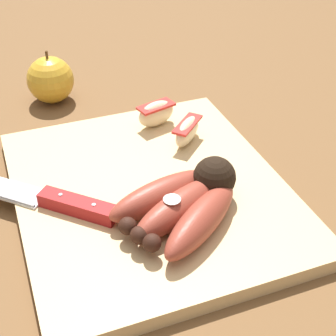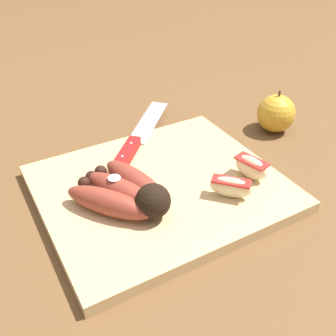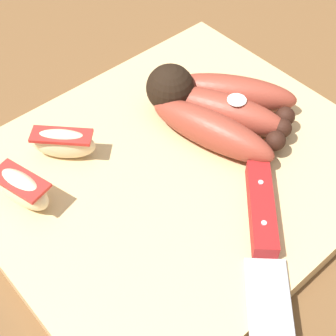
{
  "view_description": "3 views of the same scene",
  "coord_description": "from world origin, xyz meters",
  "px_view_note": "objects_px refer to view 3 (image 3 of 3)",
  "views": [
    {
      "loc": [
        0.48,
        -0.14,
        0.42
      ],
      "look_at": [
        -0.01,
        0.05,
        0.03
      ],
      "focal_mm": 53.9,
      "sensor_mm": 36.0,
      "label": 1
    },
    {
      "loc": [
        0.25,
        0.47,
        0.42
      ],
      "look_at": [
        -0.02,
        -0.0,
        0.03
      ],
      "focal_mm": 42.03,
      "sensor_mm": 36.0,
      "label": 2
    },
    {
      "loc": [
        -0.23,
        -0.23,
        0.4
      ],
      "look_at": [
        -0.02,
        0.0,
        0.04
      ],
      "focal_mm": 53.63,
      "sensor_mm": 36.0,
      "label": 3
    }
  ],
  "objects_px": {
    "chefs_knife": "(266,255)",
    "apple_wedge_near": "(63,143)",
    "apple_wedge_middle": "(22,189)",
    "banana_bunch": "(214,107)"
  },
  "relations": [
    {
      "from": "chefs_knife",
      "to": "apple_wedge_near",
      "type": "xyz_separation_m",
      "value": [
        -0.06,
        0.22,
        0.01
      ]
    },
    {
      "from": "chefs_knife",
      "to": "apple_wedge_middle",
      "type": "distance_m",
      "value": 0.23
    },
    {
      "from": "chefs_knife",
      "to": "apple_wedge_middle",
      "type": "relative_size",
      "value": 3.45
    },
    {
      "from": "apple_wedge_near",
      "to": "apple_wedge_middle",
      "type": "height_order",
      "value": "apple_wedge_middle"
    },
    {
      "from": "banana_bunch",
      "to": "apple_wedge_middle",
      "type": "bearing_deg",
      "value": 169.46
    },
    {
      "from": "banana_bunch",
      "to": "apple_wedge_near",
      "type": "distance_m",
      "value": 0.16
    },
    {
      "from": "banana_bunch",
      "to": "apple_wedge_near",
      "type": "xyz_separation_m",
      "value": [
        -0.15,
        0.06,
        -0.0
      ]
    },
    {
      "from": "banana_bunch",
      "to": "chefs_knife",
      "type": "height_order",
      "value": "banana_bunch"
    },
    {
      "from": "chefs_knife",
      "to": "apple_wedge_middle",
      "type": "height_order",
      "value": "apple_wedge_middle"
    },
    {
      "from": "apple_wedge_near",
      "to": "banana_bunch",
      "type": "bearing_deg",
      "value": -23.3
    }
  ]
}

